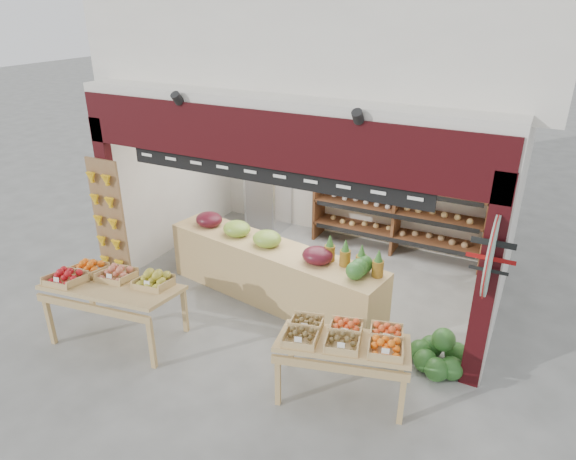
# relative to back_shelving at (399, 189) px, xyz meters

# --- Properties ---
(ground) EXTENTS (60.00, 60.00, 0.00)m
(ground) POSITION_rel_back_shelving_xyz_m (-0.95, -1.95, -1.19)
(ground) COLOR slate
(ground) RESTS_ON ground
(shop_structure) EXTENTS (6.36, 5.12, 5.40)m
(shop_structure) POSITION_rel_back_shelving_xyz_m (-0.95, -0.34, 2.73)
(shop_structure) COLOR white
(shop_structure) RESTS_ON ground
(banana_board) EXTENTS (0.60, 0.15, 1.80)m
(banana_board) POSITION_rel_back_shelving_xyz_m (-3.68, -3.12, -0.08)
(banana_board) COLOR olive
(banana_board) RESTS_ON ground
(gift_sign) EXTENTS (0.04, 0.93, 0.92)m
(gift_sign) POSITION_rel_back_shelving_xyz_m (1.80, -3.10, 0.56)
(gift_sign) COLOR #A6D1B6
(gift_sign) RESTS_ON ground
(back_shelving) EXTENTS (3.05, 0.50, 1.88)m
(back_shelving) POSITION_rel_back_shelving_xyz_m (0.00, 0.00, 0.00)
(back_shelving) COLOR brown
(back_shelving) RESTS_ON ground
(refrigerator) EXTENTS (0.68, 0.68, 1.76)m
(refrigerator) POSITION_rel_back_shelving_xyz_m (-2.52, -0.15, -0.32)
(refrigerator) COLOR silver
(refrigerator) RESTS_ON ground
(cardboard_stack) EXTENTS (1.07, 0.77, 0.70)m
(cardboard_stack) POSITION_rel_back_shelving_xyz_m (-2.75, -1.60, -0.94)
(cardboard_stack) COLOR beige
(cardboard_stack) RESTS_ON ground
(mid_counter) EXTENTS (3.63, 1.30, 1.11)m
(mid_counter) POSITION_rel_back_shelving_xyz_m (-1.18, -2.43, -0.71)
(mid_counter) COLOR tan
(mid_counter) RESTS_ON ground
(display_table_left) EXTENTS (1.77, 1.15, 1.05)m
(display_table_left) POSITION_rel_back_shelving_xyz_m (-2.67, -4.17, -0.39)
(display_table_left) COLOR tan
(display_table_left) RESTS_ON ground
(display_table_right) EXTENTS (1.63, 1.16, 0.95)m
(display_table_right) POSITION_rel_back_shelving_xyz_m (0.50, -3.85, -0.45)
(display_table_right) COLOR tan
(display_table_right) RESTS_ON ground
(watermelon_pile) EXTENTS (0.71, 0.71, 0.56)m
(watermelon_pile) POSITION_rel_back_shelving_xyz_m (1.40, -2.92, -1.01)
(watermelon_pile) COLOR #1C4E1A
(watermelon_pile) RESTS_ON ground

